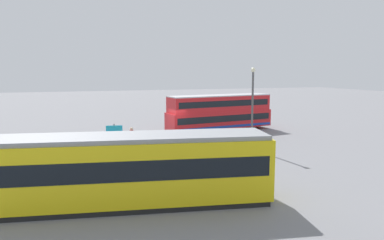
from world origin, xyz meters
The scene contains 7 objects.
ground_plane centered at (0.00, 0.00, 0.00)m, with size 160.00×160.00×0.00m, color slate.
double_decker_bus centered at (-5.46, -1.55, 1.89)m, with size 11.45×4.02×3.69m.
tram_yellow centered at (6.75, 16.06, 1.70)m, with size 13.55×4.87×3.27m.
pedestrian_near_railing centered at (4.46, 3.87, 0.97)m, with size 0.45×0.45×1.69m.
pedestrian_railing centered at (2.58, 6.55, 0.73)m, with size 6.15×0.28×1.08m.
info_sign centered at (6.20, 7.38, 1.76)m, with size 1.10×0.24×2.53m.
street_lamp centered at (-4.44, 7.24, 3.76)m, with size 0.36×0.36×6.38m.
Camera 1 is at (8.99, 32.13, 6.16)m, focal length 33.71 mm.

